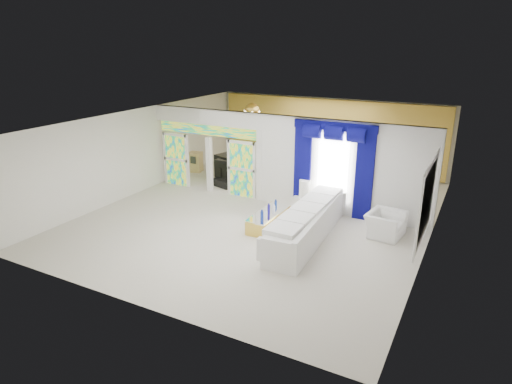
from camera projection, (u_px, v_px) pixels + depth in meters
The scene contains 22 objects.
floor at pixel (265, 212), 14.30m from camera, with size 12.00×12.00×0.00m, color #B7AF9E.
dividing_wall at pixel (342, 168), 13.70m from camera, with size 5.70×0.18×3.00m, color white.
dividing_header at pixel (206, 117), 15.50m from camera, with size 4.30×0.18×0.55m, color white.
stained_panel_left at pixel (176, 159), 16.69m from camera, with size 0.95×0.04×2.00m, color #994C3F.
stained_panel_right at pixel (242, 169), 15.44m from camera, with size 0.95×0.04×2.00m, color #994C3F.
stained_transom at pixel (206, 130), 15.66m from camera, with size 4.00×0.05×0.35m, color #994C3F.
window_pane at pixel (333, 170), 13.74m from camera, with size 1.00×0.02×2.30m, color white.
blue_drape_left at pixel (302, 167), 14.17m from camera, with size 0.55×0.10×2.80m, color #070341.
blue_drape_right at pixel (364, 176), 13.29m from camera, with size 0.55×0.10×2.80m, color #070341.
blue_pelmet at pixel (335, 126), 13.27m from camera, with size 2.60×0.12×0.25m, color #070341.
wall_mirror at pixel (428, 201), 10.78m from camera, with size 0.04×2.70×1.90m, color white.
gold_curtains at pixel (328, 134), 18.75m from camera, with size 9.70×0.12×2.90m, color #B48D2B.
white_sofa at pixel (308, 225), 12.28m from camera, with size 0.93×4.34×0.83m, color white.
coffee_table at pixel (269, 219), 13.19m from camera, with size 0.63×1.88×0.42m, color gold.
console_table at pixel (313, 205), 14.28m from camera, with size 1.31×0.42×0.44m, color white.
table_lamp at pixel (305, 189), 14.25m from camera, with size 0.36×0.36×0.58m, color white.
armchair at pixel (385, 224), 12.47m from camera, with size 1.06×0.93×0.69m, color white.
grand_piano at pixel (243, 165), 17.95m from camera, with size 1.41×1.85×0.93m, color black.
piano_bench at pixel (222, 183), 16.72m from camera, with size 0.83×0.32×0.28m, color black.
tv_console at pixel (195, 162), 18.62m from camera, with size 0.56×0.51×0.82m, color tan.
chandelier at pixel (252, 111), 17.29m from camera, with size 0.60×0.60×0.60m, color gold.
decanters at pixel (268, 210), 13.04m from camera, with size 0.18×1.21×0.24m.
Camera 1 is at (5.94, -11.91, 5.28)m, focal length 30.98 mm.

